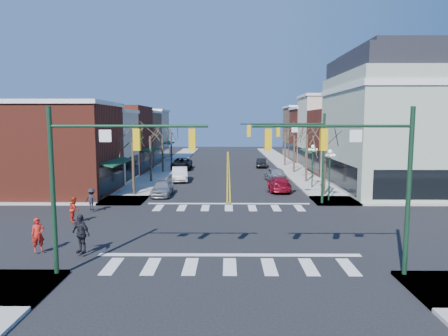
{
  "coord_description": "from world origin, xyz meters",
  "views": [
    {
      "loc": [
        -0.11,
        -23.74,
        6.6
      ],
      "look_at": [
        -0.39,
        8.59,
        2.8
      ],
      "focal_mm": 32.0,
      "sensor_mm": 36.0,
      "label": 1
    }
  ],
  "objects_px": {
    "lamppost_corner": "(330,166)",
    "pedestrian_red_b": "(74,209)",
    "car_right_far": "(262,163)",
    "car_right_near": "(279,184)",
    "car_right_mid": "(275,174)",
    "car_left_far": "(182,164)",
    "victorian_corner": "(402,121)",
    "pedestrian_red_a": "(38,235)",
    "pedestrian_dark_a": "(81,234)",
    "lamppost_midblock": "(313,159)",
    "car_left_mid": "(180,174)",
    "car_left_near": "(162,188)",
    "pedestrian_dark_b": "(92,199)"
  },
  "relations": [
    {
      "from": "car_right_far",
      "to": "pedestrian_dark_a",
      "type": "height_order",
      "value": "pedestrian_dark_a"
    },
    {
      "from": "car_left_far",
      "to": "car_right_far",
      "type": "bearing_deg",
      "value": 12.23
    },
    {
      "from": "victorian_corner",
      "to": "car_left_far",
      "type": "xyz_separation_m",
      "value": [
        -22.9,
        16.16,
        -5.87
      ]
    },
    {
      "from": "lamppost_corner",
      "to": "pedestrian_dark_b",
      "type": "distance_m",
      "value": 18.7
    },
    {
      "from": "car_right_far",
      "to": "pedestrian_red_b",
      "type": "xyz_separation_m",
      "value": [
        -14.86,
        -31.86,
        0.29
      ]
    },
    {
      "from": "lamppost_corner",
      "to": "car_right_mid",
      "type": "bearing_deg",
      "value": 105.14
    },
    {
      "from": "car_right_far",
      "to": "car_left_far",
      "type": "bearing_deg",
      "value": 21.03
    },
    {
      "from": "car_right_far",
      "to": "pedestrian_red_a",
      "type": "xyz_separation_m",
      "value": [
        -14.39,
        -37.82,
        0.33
      ]
    },
    {
      "from": "pedestrian_dark_a",
      "to": "car_left_mid",
      "type": "bearing_deg",
      "value": 114.74
    },
    {
      "from": "pedestrian_red_a",
      "to": "car_left_mid",
      "type": "bearing_deg",
      "value": 49.74
    },
    {
      "from": "car_left_far",
      "to": "pedestrian_dark_a",
      "type": "height_order",
      "value": "pedestrian_dark_a"
    },
    {
      "from": "car_right_mid",
      "to": "pedestrian_red_a",
      "type": "height_order",
      "value": "pedestrian_red_a"
    },
    {
      "from": "car_right_near",
      "to": "car_left_far",
      "type": "bearing_deg",
      "value": -54.69
    },
    {
      "from": "lamppost_corner",
      "to": "car_right_near",
      "type": "relative_size",
      "value": 0.9
    },
    {
      "from": "car_right_mid",
      "to": "pedestrian_dark_a",
      "type": "bearing_deg",
      "value": 58.02
    },
    {
      "from": "lamppost_corner",
      "to": "pedestrian_red_a",
      "type": "relative_size",
      "value": 2.57
    },
    {
      "from": "car_right_mid",
      "to": "victorian_corner",
      "type": "bearing_deg",
      "value": 150.21
    },
    {
      "from": "lamppost_midblock",
      "to": "pedestrian_dark_a",
      "type": "relative_size",
      "value": 2.24
    },
    {
      "from": "car_right_near",
      "to": "lamppost_midblock",
      "type": "bearing_deg",
      "value": -156.91
    },
    {
      "from": "lamppost_corner",
      "to": "lamppost_midblock",
      "type": "bearing_deg",
      "value": 90.0
    },
    {
      "from": "car_left_far",
      "to": "car_right_far",
      "type": "xyz_separation_m",
      "value": [
        11.26,
        2.63,
        -0.12
      ]
    },
    {
      "from": "car_left_mid",
      "to": "pedestrian_dark_b",
      "type": "distance_m",
      "value": 15.95
    },
    {
      "from": "car_left_far",
      "to": "lamppost_midblock",
      "type": "bearing_deg",
      "value": -47.91
    },
    {
      "from": "car_left_near",
      "to": "pedestrian_red_b",
      "type": "height_order",
      "value": "pedestrian_red_b"
    },
    {
      "from": "car_left_near",
      "to": "car_right_mid",
      "type": "bearing_deg",
      "value": 37.48
    },
    {
      "from": "car_right_mid",
      "to": "lamppost_corner",
      "type": "bearing_deg",
      "value": 100.12
    },
    {
      "from": "lamppost_midblock",
      "to": "pedestrian_red_a",
      "type": "xyz_separation_m",
      "value": [
        -17.73,
        -19.53,
        -1.97
      ]
    },
    {
      "from": "lamppost_midblock",
      "to": "lamppost_corner",
      "type": "bearing_deg",
      "value": -90.0
    },
    {
      "from": "lamppost_corner",
      "to": "pedestrian_red_b",
      "type": "xyz_separation_m",
      "value": [
        -18.2,
        -7.07,
        -2.01
      ]
    },
    {
      "from": "lamppost_midblock",
      "to": "pedestrian_red_b",
      "type": "relative_size",
      "value": 2.69
    },
    {
      "from": "lamppost_corner",
      "to": "car_right_mid",
      "type": "distance_m",
      "value": 11.84
    },
    {
      "from": "car_right_far",
      "to": "pedestrian_dark_b",
      "type": "bearing_deg",
      "value": 70.41
    },
    {
      "from": "lamppost_corner",
      "to": "car_left_near",
      "type": "bearing_deg",
      "value": 169.24
    },
    {
      "from": "victorian_corner",
      "to": "pedestrian_red_a",
      "type": "distance_m",
      "value": 32.74
    },
    {
      "from": "car_left_mid",
      "to": "car_right_near",
      "type": "xyz_separation_m",
      "value": [
        10.19,
        -6.3,
        -0.08
      ]
    },
    {
      "from": "lamppost_corner",
      "to": "pedestrian_dark_a",
      "type": "distance_m",
      "value": 20.48
    },
    {
      "from": "lamppost_midblock",
      "to": "pedestrian_red_a",
      "type": "height_order",
      "value": "lamppost_midblock"
    },
    {
      "from": "lamppost_midblock",
      "to": "pedestrian_red_b",
      "type": "distance_m",
      "value": 22.79
    },
    {
      "from": "victorian_corner",
      "to": "car_left_near",
      "type": "xyz_separation_m",
      "value": [
        -22.38,
        -3.32,
        -5.95
      ]
    },
    {
      "from": "victorian_corner",
      "to": "car_left_mid",
      "type": "distance_m",
      "value": 23.32
    },
    {
      "from": "car_right_far",
      "to": "car_right_near",
      "type": "bearing_deg",
      "value": 97.71
    },
    {
      "from": "victorian_corner",
      "to": "car_right_mid",
      "type": "bearing_deg",
      "value": 155.23
    },
    {
      "from": "lamppost_corner",
      "to": "car_right_mid",
      "type": "height_order",
      "value": "lamppost_corner"
    },
    {
      "from": "car_left_far",
      "to": "pedestrian_red_b",
      "type": "bearing_deg",
      "value": -97.92
    },
    {
      "from": "pedestrian_red_a",
      "to": "pedestrian_dark_a",
      "type": "height_order",
      "value": "pedestrian_dark_a"
    },
    {
      "from": "lamppost_corner",
      "to": "car_left_near",
      "type": "relative_size",
      "value": 1.05
    },
    {
      "from": "car_right_far",
      "to": "victorian_corner",
      "type": "bearing_deg",
      "value": 129.66
    },
    {
      "from": "pedestrian_red_a",
      "to": "victorian_corner",
      "type": "bearing_deg",
      "value": 5.51
    },
    {
      "from": "lamppost_corner",
      "to": "car_left_near",
      "type": "distance_m",
      "value": 14.51
    },
    {
      "from": "lamppost_midblock",
      "to": "car_left_near",
      "type": "xyz_separation_m",
      "value": [
        -14.08,
        -3.82,
        -2.26
      ]
    }
  ]
}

